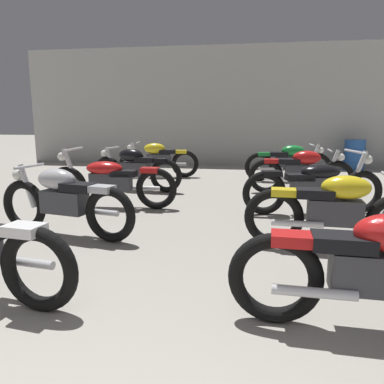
{
  "coord_description": "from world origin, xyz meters",
  "views": [
    {
      "loc": [
        0.74,
        -0.27,
        1.45
      ],
      "look_at": [
        0.0,
        4.22,
        0.55
      ],
      "focal_mm": 35.07,
      "sensor_mm": 36.0,
      "label": 1
    }
  ],
  "objects_px": {
    "motorcycle_right_row_1": "(377,270)",
    "motorcycle_right_row_5": "(289,162)",
    "motorcycle_left_row_2": "(64,200)",
    "motorcycle_left_row_4": "(135,168)",
    "motorcycle_left_row_5": "(158,159)",
    "motorcycle_right_row_3": "(314,185)",
    "motorcycle_left_row_3": "(110,181)",
    "motorcycle_right_row_4": "(301,171)",
    "oil_drum": "(354,155)",
    "motorcycle_right_row_2": "(336,210)"
  },
  "relations": [
    {
      "from": "motorcycle_right_row_1",
      "to": "motorcycle_right_row_5",
      "type": "distance_m",
      "value": 6.3
    },
    {
      "from": "motorcycle_left_row_2",
      "to": "motorcycle_left_row_4",
      "type": "relative_size",
      "value": 0.99
    },
    {
      "from": "motorcycle_left_row_5",
      "to": "motorcycle_right_row_1",
      "type": "distance_m",
      "value": 7.2
    },
    {
      "from": "motorcycle_right_row_3",
      "to": "motorcycle_left_row_3",
      "type": "bearing_deg",
      "value": -178.02
    },
    {
      "from": "motorcycle_left_row_2",
      "to": "motorcycle_right_row_5",
      "type": "height_order",
      "value": "same"
    },
    {
      "from": "motorcycle_left_row_2",
      "to": "motorcycle_right_row_3",
      "type": "bearing_deg",
      "value": 26.95
    },
    {
      "from": "motorcycle_left_row_2",
      "to": "motorcycle_left_row_3",
      "type": "bearing_deg",
      "value": 90.01
    },
    {
      "from": "motorcycle_right_row_3",
      "to": "motorcycle_right_row_5",
      "type": "distance_m",
      "value": 2.99
    },
    {
      "from": "motorcycle_left_row_2",
      "to": "motorcycle_right_row_4",
      "type": "height_order",
      "value": "same"
    },
    {
      "from": "motorcycle_right_row_1",
      "to": "motorcycle_left_row_2",
      "type": "bearing_deg",
      "value": 151.87
    },
    {
      "from": "motorcycle_left_row_2",
      "to": "motorcycle_left_row_3",
      "type": "height_order",
      "value": "motorcycle_left_row_3"
    },
    {
      "from": "motorcycle_right_row_4",
      "to": "motorcycle_right_row_5",
      "type": "xyz_separation_m",
      "value": [
        -0.11,
        1.47,
        0.0
      ]
    },
    {
      "from": "motorcycle_right_row_3",
      "to": "motorcycle_right_row_1",
      "type": "bearing_deg",
      "value": -91.5
    },
    {
      "from": "motorcycle_left_row_3",
      "to": "motorcycle_left_row_4",
      "type": "bearing_deg",
      "value": 92.18
    },
    {
      "from": "motorcycle_left_row_3",
      "to": "motorcycle_left_row_4",
      "type": "relative_size",
      "value": 1.11
    },
    {
      "from": "motorcycle_left_row_2",
      "to": "motorcycle_left_row_4",
      "type": "distance_m",
      "value": 3.03
    },
    {
      "from": "motorcycle_right_row_1",
      "to": "oil_drum",
      "type": "bearing_deg",
      "value": 77.18
    },
    {
      "from": "motorcycle_left_row_2",
      "to": "oil_drum",
      "type": "distance_m",
      "value": 8.66
    },
    {
      "from": "motorcycle_left_row_2",
      "to": "motorcycle_right_row_1",
      "type": "bearing_deg",
      "value": -28.13
    },
    {
      "from": "motorcycle_left_row_4",
      "to": "oil_drum",
      "type": "relative_size",
      "value": 2.31
    },
    {
      "from": "motorcycle_right_row_2",
      "to": "motorcycle_right_row_3",
      "type": "height_order",
      "value": "motorcycle_right_row_3"
    },
    {
      "from": "motorcycle_left_row_4",
      "to": "motorcycle_right_row_1",
      "type": "relative_size",
      "value": 1.0
    },
    {
      "from": "motorcycle_right_row_1",
      "to": "oil_drum",
      "type": "xyz_separation_m",
      "value": [
        1.97,
        8.67,
        -0.03
      ]
    },
    {
      "from": "motorcycle_right_row_1",
      "to": "motorcycle_right_row_4",
      "type": "relative_size",
      "value": 1.0
    },
    {
      "from": "motorcycle_right_row_4",
      "to": "oil_drum",
      "type": "distance_m",
      "value": 4.29
    },
    {
      "from": "motorcycle_right_row_3",
      "to": "motorcycle_right_row_2",
      "type": "bearing_deg",
      "value": -90.56
    },
    {
      "from": "motorcycle_left_row_5",
      "to": "motorcycle_right_row_5",
      "type": "xyz_separation_m",
      "value": [
        3.12,
        -0.17,
        0.0
      ]
    },
    {
      "from": "motorcycle_right_row_2",
      "to": "motorcycle_left_row_4",
      "type": "bearing_deg",
      "value": 137.1
    },
    {
      "from": "motorcycle_left_row_4",
      "to": "motorcycle_right_row_3",
      "type": "height_order",
      "value": "motorcycle_right_row_3"
    },
    {
      "from": "motorcycle_right_row_2",
      "to": "motorcycle_left_row_2",
      "type": "bearing_deg",
      "value": -179.91
    },
    {
      "from": "motorcycle_left_row_2",
      "to": "motorcycle_right_row_5",
      "type": "xyz_separation_m",
      "value": [
        3.09,
        4.62,
        0.0
      ]
    },
    {
      "from": "motorcycle_right_row_3",
      "to": "motorcycle_right_row_5",
      "type": "height_order",
      "value": "motorcycle_right_row_3"
    },
    {
      "from": "motorcycle_left_row_4",
      "to": "oil_drum",
      "type": "height_order",
      "value": "motorcycle_left_row_4"
    },
    {
      "from": "motorcycle_left_row_2",
      "to": "motorcycle_right_row_4",
      "type": "xyz_separation_m",
      "value": [
        3.2,
        3.15,
        0.0
      ]
    },
    {
      "from": "motorcycle_right_row_1",
      "to": "motorcycle_right_row_5",
      "type": "xyz_separation_m",
      "value": [
        -0.04,
        6.3,
        0.0
      ]
    },
    {
      "from": "motorcycle_left_row_4",
      "to": "motorcycle_left_row_2",
      "type": "bearing_deg",
      "value": -88.91
    },
    {
      "from": "motorcycle_right_row_2",
      "to": "motorcycle_right_row_5",
      "type": "relative_size",
      "value": 1.0
    },
    {
      "from": "motorcycle_left_row_4",
      "to": "motorcycle_left_row_5",
      "type": "distance_m",
      "value": 1.76
    },
    {
      "from": "motorcycle_left_row_4",
      "to": "motorcycle_right_row_3",
      "type": "bearing_deg",
      "value": -23.11
    },
    {
      "from": "motorcycle_right_row_1",
      "to": "oil_drum",
      "type": "height_order",
      "value": "motorcycle_right_row_1"
    },
    {
      "from": "motorcycle_right_row_5",
      "to": "oil_drum",
      "type": "relative_size",
      "value": 2.32
    },
    {
      "from": "oil_drum",
      "to": "motorcycle_left_row_4",
      "type": "bearing_deg",
      "value": -142.46
    },
    {
      "from": "motorcycle_left_row_4",
      "to": "oil_drum",
      "type": "distance_m",
      "value": 6.51
    },
    {
      "from": "motorcycle_right_row_4",
      "to": "motorcycle_left_row_4",
      "type": "bearing_deg",
      "value": -177.94
    },
    {
      "from": "motorcycle_right_row_2",
      "to": "motorcycle_right_row_4",
      "type": "relative_size",
      "value": 1.0
    },
    {
      "from": "motorcycle_left_row_4",
      "to": "motorcycle_right_row_2",
      "type": "bearing_deg",
      "value": -42.9
    },
    {
      "from": "motorcycle_right_row_2",
      "to": "oil_drum",
      "type": "relative_size",
      "value": 2.32
    },
    {
      "from": "motorcycle_left_row_4",
      "to": "motorcycle_right_row_2",
      "type": "xyz_separation_m",
      "value": [
        3.26,
        -3.03,
        0.0
      ]
    },
    {
      "from": "motorcycle_left_row_5",
      "to": "motorcycle_right_row_3",
      "type": "xyz_separation_m",
      "value": [
        3.25,
        -3.16,
        -0.01
      ]
    },
    {
      "from": "motorcycle_left_row_4",
      "to": "motorcycle_left_row_5",
      "type": "relative_size",
      "value": 1.0
    }
  ]
}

